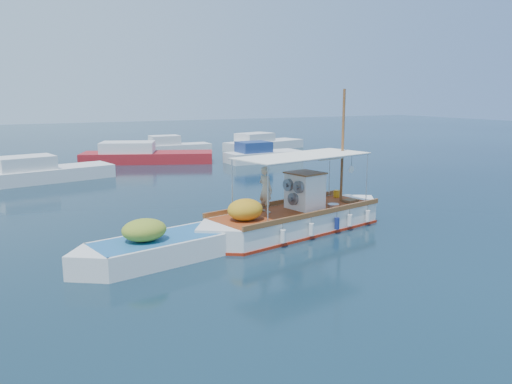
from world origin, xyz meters
name	(u,v)px	position (x,y,z in m)	size (l,w,h in m)	color
ground	(281,232)	(0.00, 0.00, 0.00)	(160.00, 160.00, 0.00)	black
fishing_caique	(295,219)	(0.56, -0.07, 0.50)	(8.92, 3.80, 5.57)	white
dinghy	(167,248)	(-4.76, -1.00, 0.34)	(6.55, 2.82, 1.63)	white
bg_boat_nw	(43,173)	(-7.17, 16.25, 0.49)	(7.98, 3.98, 1.80)	silver
bg_boat_n	(144,156)	(0.39, 21.84, 0.49)	(10.16, 6.27, 1.80)	#A31B20
bg_boat_ne	(262,156)	(8.62, 18.08, 0.49)	(6.02, 2.39, 1.80)	silver
bg_boat_e	(262,144)	(12.75, 25.82, 0.49)	(8.49, 4.62, 1.80)	silver
bg_boat_far_n	(173,148)	(4.26, 26.69, 0.49)	(6.25, 2.06, 1.80)	silver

